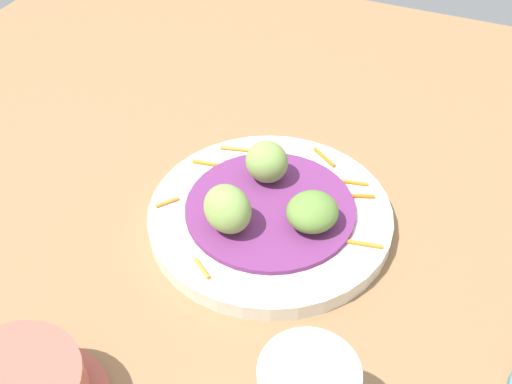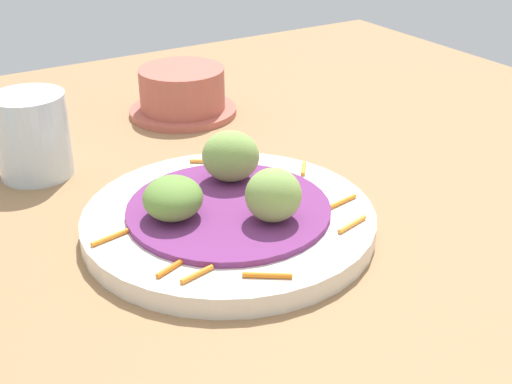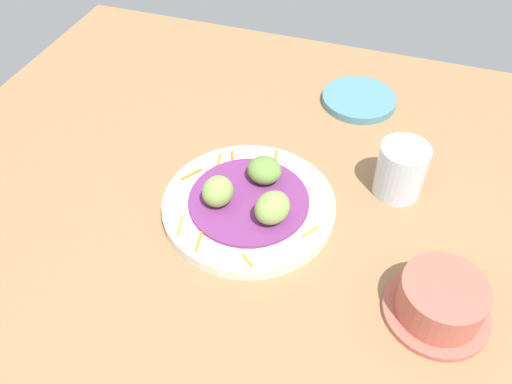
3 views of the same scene
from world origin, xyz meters
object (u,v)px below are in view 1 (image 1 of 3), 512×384
Objects in this scene: guac_scoop_center at (228,209)px; guac_scoop_left at (267,162)px; main_plate at (268,219)px; guac_scoop_right at (312,212)px.

guac_scoop_left is at bearing 85.24° from guac_scoop_center.
guac_scoop_left is (-2.02, 4.28, 3.69)cm from main_plate.
guac_scoop_left is 0.89× the size of guac_scoop_center.
main_plate is 6.00cm from guac_scoop_left.
main_plate is 5.70cm from guac_scoop_right.
main_plate is at bearing 175.24° from guac_scoop_right.
guac_scoop_left reaches higher than main_plate.
guac_scoop_left is 8.20cm from guac_scoop_center.
guac_scoop_right is (6.74, -4.67, -0.52)cm from guac_scoop_left.
guac_scoop_center is at bearing -154.76° from guac_scoop_right.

